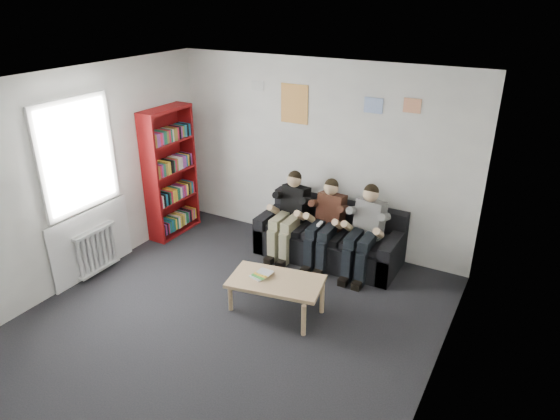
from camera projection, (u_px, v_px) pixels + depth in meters
name	position (u px, v px, depth m)	size (l,w,h in m)	color
room_shell	(216.00, 222.00, 5.11)	(5.00, 5.00, 5.00)	black
sofa	(330.00, 239.00, 7.06)	(2.01, 0.82, 0.78)	black
bookshelf	(171.00, 173.00, 7.52)	(0.30, 0.89, 1.97)	maroon
coffee_table	(276.00, 284.00, 5.82)	(1.08, 0.59, 0.43)	tan
game_cases	(261.00, 274.00, 5.86)	(0.22, 0.21, 0.05)	silver
person_left	(289.00, 215.00, 7.03)	(0.37, 0.79, 1.22)	black
person_middle	(325.00, 224.00, 6.78)	(0.36, 0.78, 1.20)	#55291C
person_right	(364.00, 232.00, 6.53)	(0.38, 0.81, 1.23)	silver
radiator	(97.00, 250.00, 6.63)	(0.10, 0.64, 0.60)	silver
window	(85.00, 202.00, 6.38)	(0.05, 1.30, 2.36)	white
poster_large	(294.00, 104.00, 6.98)	(0.42, 0.01, 0.55)	gold
poster_blue	(373.00, 105.00, 6.43)	(0.25, 0.01, 0.20)	#4484E9
poster_pink	(412.00, 106.00, 6.19)	(0.22, 0.01, 0.18)	#D34280
poster_sign	(258.00, 86.00, 7.17)	(0.20, 0.01, 0.14)	silver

